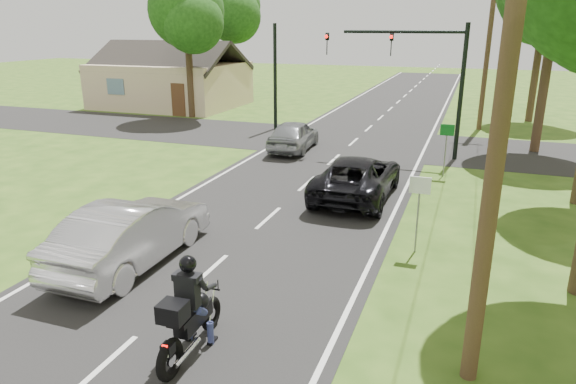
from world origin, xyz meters
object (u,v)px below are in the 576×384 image
Objects in this scene: silver_suv at (294,135)px; utility_pole_near at (506,81)px; sign_white at (419,196)px; silver_sedan at (132,232)px; traffic_signal at (420,66)px; motorcycle_rider at (189,317)px; utility_pole_far at (489,40)px; sign_green at (447,137)px; dark_suv at (357,177)px.

silver_suv is 17.97m from utility_pole_near.
utility_pole_near is 6.26m from sign_white.
traffic_signal is (5.39, 14.17, 3.30)m from silver_sedan.
silver_suv is 2.06× the size of sign_white.
motorcycle_rider is 0.23× the size of utility_pole_far.
utility_pole_far is at bearing -137.61° from silver_suv.
utility_pole_near is at bearing -79.86° from traffic_signal.
traffic_signal is at bearing -111.23° from silver_sedan.
sign_green is (3.61, 14.06, 0.82)m from motorcycle_rider.
motorcycle_rider is at bearing -167.64° from utility_pole_near.
traffic_signal is at bearing -99.48° from dark_suv.
sign_white and sign_green have the same top height.
motorcycle_rider reaches higher than silver_sedan.
silver_suv is at bearing -89.07° from silver_sedan.
sign_green is at bearing -96.73° from utility_pole_far.
silver_suv is 2.06× the size of sign_green.
silver_sedan is 13.36m from silver_suv.
traffic_signal reaches higher than silver_suv.
traffic_signal is 3.00× the size of sign_white.
silver_sedan is at bearing 59.91° from dark_suv.
motorcycle_rider is 10.19m from dark_suv.
silver_suv is 12.44m from sign_white.
utility_pole_far is at bearing -110.81° from silver_sedan.
silver_sedan is 13.16m from sign_green.
utility_pole_far reaches higher than silver_sedan.
motorcycle_rider is at bearing 138.67° from silver_sedan.
utility_pole_near reaches higher than silver_suv.
utility_pole_far is (8.56, 8.81, 4.32)m from silver_suv.
silver_sedan is at bearing 167.51° from utility_pole_near.
utility_pole_far is 11.63m from sign_green.
sign_white is at bearing 121.84° from dark_suv.
sign_white is (6.76, 3.15, 0.76)m from silver_sedan.
traffic_signal is 0.64× the size of utility_pole_far.
silver_sedan is at bearing -121.96° from sign_green.
sign_green is (6.96, 11.15, 0.76)m from silver_sedan.
dark_suv is 1.22× the size of silver_suv.
sign_white is at bearing -155.39° from silver_sedan.
utility_pole_far is (4.03, 14.92, 4.33)m from dark_suv.
silver_suv is (-3.66, 16.26, -0.02)m from motorcycle_rider.
dark_suv is 0.53× the size of utility_pole_near.
traffic_signal reaches higher than dark_suv.
silver_suv is at bearing -53.30° from dark_suv.
silver_suv is 6.68m from traffic_signal.
sign_white is 1.00× the size of sign_green.
silver_sedan is 24.04m from utility_pole_far.
utility_pole_near reaches higher than dark_suv.
utility_pole_near is at bearing -84.28° from sign_green.
motorcycle_rider reaches higher than dark_suv.
dark_suv is at bearing 83.57° from motorcycle_rider.
sign_green is at bearing -124.90° from dark_suv.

